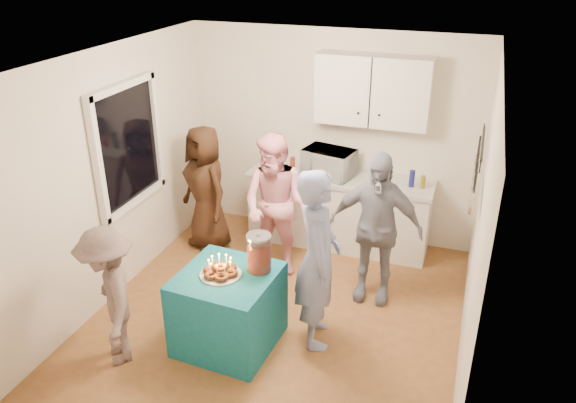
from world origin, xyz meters
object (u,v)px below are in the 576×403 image
(punch_jar, at_px, (259,254))
(child_near_left, at_px, (110,297))
(counter, at_px, (339,212))
(man_birthday, at_px, (318,259))
(party_table, at_px, (228,309))
(woman_back_center, at_px, (276,206))
(woman_back_left, at_px, (206,188))
(microwave, at_px, (329,163))
(woman_back_right, at_px, (375,228))

(punch_jar, bearing_deg, child_near_left, -148.05)
(counter, relative_size, man_birthday, 1.25)
(party_table, relative_size, woman_back_center, 0.52)
(man_birthday, distance_m, woman_back_left, 2.21)
(woman_back_center, bearing_deg, microwave, 75.39)
(counter, relative_size, child_near_left, 1.65)
(party_table, height_order, punch_jar, punch_jar)
(woman_back_right, bearing_deg, man_birthday, -113.52)
(woman_back_center, height_order, woman_back_right, woman_back_right)
(counter, bearing_deg, party_table, -102.43)
(counter, height_order, woman_back_right, woman_back_right)
(microwave, bearing_deg, woman_back_left, -144.92)
(microwave, height_order, woman_back_center, woman_back_center)
(counter, distance_m, woman_back_left, 1.66)
(punch_jar, relative_size, woman_back_left, 0.22)
(microwave, bearing_deg, counter, 12.10)
(woman_back_center, relative_size, child_near_left, 1.24)
(microwave, xyz_separation_m, child_near_left, (-1.22, -2.75, -0.41))
(woman_back_left, bearing_deg, party_table, -26.45)
(microwave, bearing_deg, woman_back_right, -40.30)
(punch_jar, bearing_deg, woman_back_center, 103.11)
(counter, bearing_deg, punch_jar, -96.64)
(party_table, distance_m, woman_back_center, 1.44)
(party_table, relative_size, child_near_left, 0.64)
(party_table, xyz_separation_m, punch_jar, (0.25, 0.18, 0.55))
(woman_back_left, relative_size, woman_back_center, 0.94)
(counter, relative_size, microwave, 3.73)
(party_table, height_order, man_birthday, man_birthday)
(punch_jar, bearing_deg, woman_back_left, 131.15)
(party_table, distance_m, child_near_left, 1.07)
(microwave, distance_m, woman_back_left, 1.51)
(party_table, height_order, woman_back_left, woman_back_left)
(counter, xyz_separation_m, microwave, (-0.15, 0.00, 0.64))
(party_table, xyz_separation_m, woman_back_right, (1.12, 1.21, 0.45))
(woman_back_right, distance_m, child_near_left, 2.66)
(punch_jar, relative_size, woman_back_center, 0.21)
(woman_back_center, distance_m, woman_back_right, 1.15)
(party_table, distance_m, man_birthday, 0.97)
(punch_jar, bearing_deg, man_birthday, 17.99)
(party_table, bearing_deg, child_near_left, -148.98)
(woman_back_center, bearing_deg, woman_back_right, 0.73)
(woman_back_right, bearing_deg, counter, 120.80)
(counter, height_order, man_birthday, man_birthday)
(woman_back_right, bearing_deg, punch_jar, -131.01)
(woman_back_left, height_order, woman_back_center, woman_back_center)
(party_table, bearing_deg, counter, 77.57)
(woman_back_right, bearing_deg, woman_back_left, 167.59)
(man_birthday, distance_m, woman_back_right, 0.94)
(woman_back_center, relative_size, woman_back_right, 1.00)
(woman_back_left, height_order, woman_back_right, woman_back_right)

